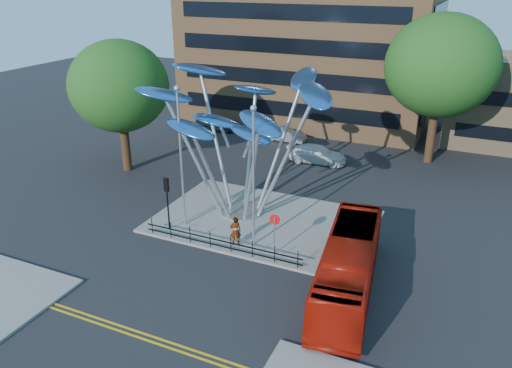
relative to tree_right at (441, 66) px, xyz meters
The scene contains 17 objects.
ground 24.75m from the tree_right, 109.98° to the right, with size 120.00×120.00×0.00m, color black.
traffic_island 20.01m from the tree_right, 119.36° to the right, with size 12.00×9.00×0.15m, color slate.
double_yellow_near 30.21m from the tree_right, 105.95° to the right, with size 40.00×0.12×0.01m, color gold.
double_yellow_far 30.49m from the tree_right, 105.78° to the right, with size 40.00×0.12×0.01m, color gold.
tree_right is the anchor object (origin of this frame).
tree_left 25.09m from the tree_right, 151.39° to the right, with size 7.60×7.60×10.32m.
leaf_sculpture 18.37m from the tree_right, 123.31° to the right, with size 12.72×9.54×9.51m.
street_lamp_left 22.49m from the tree_right, 124.05° to the right, with size 0.36×0.36×8.80m.
street_lamp_right 20.64m from the tree_right, 111.54° to the right, with size 0.36×0.36×8.30m.
traffic_light_island 24.06m from the tree_right, 123.69° to the right, with size 0.28×0.18×3.42m.
no_entry_sign_island 21.31m from the tree_right, 107.12° to the right, with size 0.60×0.10×2.45m.
pedestrian_railing_front 23.43m from the tree_right, 113.91° to the right, with size 10.00×0.06×1.00m.
red_bus 22.11m from the tree_right, 93.80° to the right, with size 2.41×10.30×2.87m, color #AA1507.
pedestrian 22.34m from the tree_right, 113.46° to the right, with size 0.65×0.43×1.78m, color gray.
parked_car_left 21.98m from the tree_right, behind, with size 1.70×4.23×1.44m, color #3E4045.
parked_car_mid 14.98m from the tree_right, behind, with size 1.38×3.95×1.30m, color #A1A3A9.
parked_car_right 11.93m from the tree_right, 154.89° to the right, with size 2.01×4.95×1.44m, color silver.
Camera 1 is at (11.16, -20.12, 14.80)m, focal length 35.00 mm.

